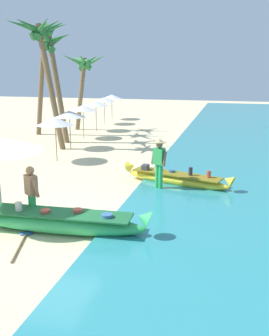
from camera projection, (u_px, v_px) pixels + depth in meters
ground_plane at (44, 220)px, 10.74m from camera, size 80.00×80.00×0.00m
boat_green_foreground at (56, 221)px, 9.90m from camera, size 4.88×0.95×0.82m
boat_yellow_midground at (176, 179)px, 13.82m from camera, size 4.04×1.71×0.71m
person_vendor_hatted at (159, 161)px, 13.04m from camera, size 0.58×0.44×1.78m
person_tourist_customer at (32, 192)px, 10.26m from camera, size 0.55×0.47×1.57m
parasol_row_0 at (55, 121)px, 17.01m from camera, size 1.60×1.60×1.91m
parasol_row_1 at (69, 114)px, 19.66m from camera, size 1.60×1.60×1.91m
parasol_row_2 at (83, 108)px, 22.54m from camera, size 1.60×1.60×1.91m
parasol_row_3 at (96, 104)px, 25.18m from camera, size 1.60×1.60×1.91m
parasol_row_4 at (104, 100)px, 28.17m from camera, size 1.60×1.60×1.91m
parasol_row_5 at (112, 97)px, 30.77m from camera, size 1.60×1.60×1.91m
palm_tree_tall_inland at (84, 69)px, 25.00m from camera, size 2.87×2.98×4.91m
palm_tree_leaning_seaward at (43, 43)px, 22.77m from camera, size 2.83×2.73×6.60m
palm_tree_mid_cluster at (52, 55)px, 20.70m from camera, size 2.40×2.68×5.88m
palm_tree_far_behind at (41, 42)px, 18.88m from camera, size 2.57×2.66×6.33m
paddle at (22, 242)px, 9.37m from camera, size 0.68×1.59×0.05m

